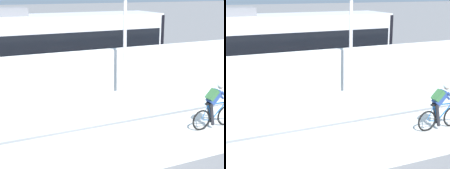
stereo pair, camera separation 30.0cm
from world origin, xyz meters
TOP-DOWN VIEW (x-y plane):
  - ground_plane at (0.00, 0.00)m, footprint 200.00×200.00m
  - bike_path_deck at (0.00, 0.00)m, footprint 32.00×3.20m
  - glass_parapet at (0.00, 1.85)m, footprint 32.00×0.05m
  - concrete_barrier_wall at (0.00, 3.65)m, footprint 32.00×0.36m
  - tram_rail_near at (0.00, 6.13)m, footprint 32.00×0.08m
  - tram_rail_far at (0.00, 7.57)m, footprint 32.00×0.08m
  - tram at (0.43, 6.85)m, footprint 11.06×2.54m
  - cyclist_on_bike at (4.41, -0.00)m, footprint 1.77×0.58m
  - lamp_post_antenna at (2.11, 2.15)m, footprint 0.28×0.28m

SIDE VIEW (x-z plane):
  - ground_plane at x=0.00m, z-range 0.00..0.00m
  - tram_rail_near at x=0.00m, z-range 0.00..0.01m
  - tram_rail_far at x=0.00m, z-range 0.00..0.01m
  - bike_path_deck at x=0.00m, z-range 0.00..0.01m
  - glass_parapet at x=0.00m, z-range 0.00..1.15m
  - cyclist_on_bike at x=4.41m, z-range -0.01..1.60m
  - concrete_barrier_wall at x=0.00m, z-range 0.00..2.29m
  - tram at x=0.43m, z-range -0.01..3.80m
  - lamp_post_antenna at x=2.11m, z-range 0.69..5.89m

